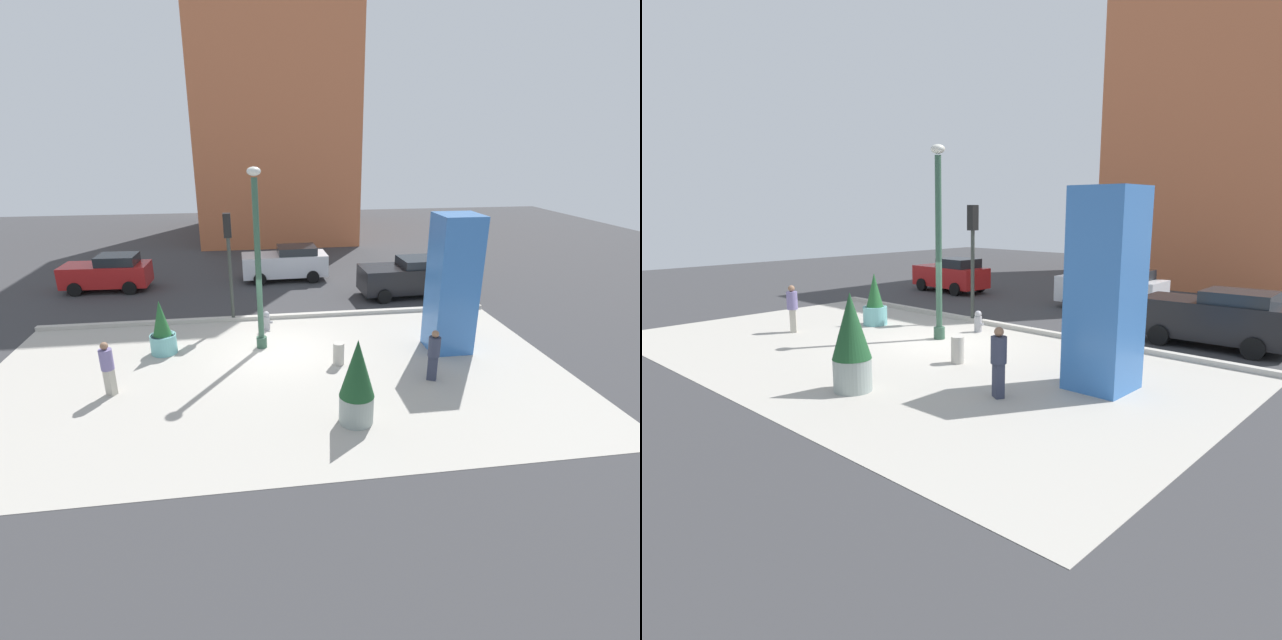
{
  "view_description": "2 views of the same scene",
  "coord_description": "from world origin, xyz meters",
  "views": [
    {
      "loc": [
        -0.66,
        -15.06,
        6.85
      ],
      "look_at": [
        1.39,
        -0.95,
        1.4
      ],
      "focal_mm": 26.61,
      "sensor_mm": 36.0,
      "label": 1
    },
    {
      "loc": [
        12.03,
        -12.1,
        4.13
      ],
      "look_at": [
        1.66,
        -0.94,
        1.1
      ],
      "focal_mm": 31.32,
      "sensor_mm": 36.0,
      "label": 2
    }
  ],
  "objects": [
    {
      "name": "ground_plane",
      "position": [
        0.0,
        4.0,
        0.0
      ],
      "size": [
        60.0,
        60.0,
        0.0
      ],
      "primitive_type": "plane",
      "color": "#38383A"
    },
    {
      "name": "art_pillar_blue",
      "position": [
        5.89,
        -0.69,
        2.32
      ],
      "size": [
        1.38,
        1.38,
        4.65
      ],
      "primitive_type": "cube",
      "color": "#3870BC",
      "rests_on": "ground_plane"
    },
    {
      "name": "pedestrian_by_curb",
      "position": [
        4.54,
        -2.85,
        0.9
      ],
      "size": [
        0.49,
        0.49,
        1.62
      ],
      "color": "#33384C",
      "rests_on": "ground_plane"
    },
    {
      "name": "car_intersection",
      "position": [
        6.42,
        5.33,
        0.9
      ],
      "size": [
        4.38,
        2.21,
        1.77
      ],
      "color": "black",
      "rests_on": "ground_plane"
    },
    {
      "name": "potted_plant_curbside",
      "position": [
        1.78,
        -4.77,
        1.16
      ],
      "size": [
        0.91,
        0.91,
        2.31
      ],
      "color": "gray",
      "rests_on": "ground_plane"
    },
    {
      "name": "potted_plant_mid_plaza",
      "position": [
        -3.81,
        0.31,
        0.78
      ],
      "size": [
        0.87,
        0.87,
        1.89
      ],
      "color": "#6BB2B2",
      "rests_on": "ground_plane"
    },
    {
      "name": "lamp_post",
      "position": [
        -0.49,
        0.3,
        2.96
      ],
      "size": [
        0.44,
        0.44,
        6.07
      ],
      "color": "#335642",
      "rests_on": "ground_plane"
    },
    {
      "name": "car_curb_east",
      "position": [
        -7.57,
        8.23,
        0.86
      ],
      "size": [
        4.05,
        2.06,
        1.72
      ],
      "color": "red",
      "rests_on": "ground_plane"
    },
    {
      "name": "concrete_bollard",
      "position": [
        1.93,
        -1.4,
        0.38
      ],
      "size": [
        0.36,
        0.36,
        0.75
      ],
      "primitive_type": "cylinder",
      "color": "#B2ADA3",
      "rests_on": "ground_plane"
    },
    {
      "name": "pedestrian_crossing",
      "position": [
        -4.85,
        -2.38,
        0.9
      ],
      "size": [
        0.5,
        0.5,
        1.62
      ],
      "color": "#B2AD9E",
      "rests_on": "ground_plane"
    },
    {
      "name": "fire_hydrant",
      "position": [
        -0.25,
        1.94,
        0.37
      ],
      "size": [
        0.36,
        0.26,
        0.75
      ],
      "color": "#99999E",
      "rests_on": "ground_plane"
    },
    {
      "name": "curb_strip",
      "position": [
        0.0,
        3.12,
        0.08
      ],
      "size": [
        18.0,
        0.24,
        0.16
      ],
      "primitive_type": "cube",
      "color": "#B7B2A8",
      "rests_on": "ground_plane"
    },
    {
      "name": "car_curb_west",
      "position": [
        1.03,
        8.84,
        0.88
      ],
      "size": [
        4.36,
        2.08,
        1.74
      ],
      "color": "silver",
      "rests_on": "ground_plane"
    },
    {
      "name": "highrise_across_street",
      "position": [
        1.32,
        22.96,
        10.64
      ],
      "size": [
        10.58,
        13.4,
        21.28
      ],
      "primitive_type": "cube",
      "color": "#C66B42",
      "rests_on": "ground_plane"
    },
    {
      "name": "traffic_light_corner",
      "position": [
        -1.55,
        3.09,
        2.89
      ],
      "size": [
        0.28,
        0.42,
        4.28
      ],
      "color": "#333833",
      "rests_on": "ground_plane"
    },
    {
      "name": "plaza_pavement",
      "position": [
        0.0,
        -2.0,
        0.0
      ],
      "size": [
        18.0,
        10.0,
        0.02
      ],
      "primitive_type": "cube",
      "color": "#ADA89E",
      "rests_on": "ground_plane"
    }
  ]
}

